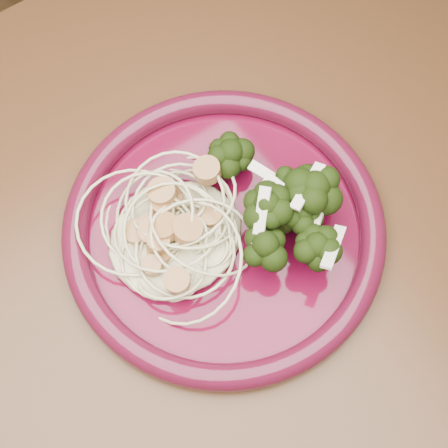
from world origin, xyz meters
TOP-DOWN VIEW (x-y plane):
  - dining_table at (0.00, 0.00)m, footprint 1.20×0.80m
  - dinner_plate at (0.06, 0.01)m, footprint 0.42×0.42m
  - spaghetti_pile at (0.01, 0.03)m, footprint 0.17×0.16m
  - scallop_cluster at (0.01, 0.03)m, footprint 0.18×0.18m
  - broccoli_pile at (0.11, -0.01)m, footprint 0.15×0.18m
  - onion_garnish at (0.11, -0.01)m, footprint 0.10×0.12m

SIDE VIEW (x-z plane):
  - dining_table at x=0.00m, z-range 0.28..1.03m
  - dinner_plate at x=0.06m, z-range 0.75..0.78m
  - spaghetti_pile at x=0.01m, z-range 0.76..0.79m
  - broccoli_pile at x=0.11m, z-range 0.76..0.81m
  - scallop_cluster at x=0.01m, z-range 0.79..0.83m
  - onion_garnish at x=0.11m, z-range 0.79..0.85m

